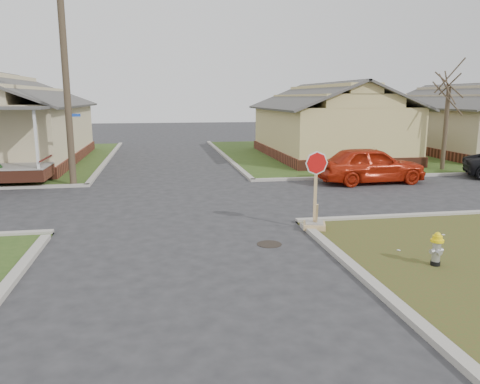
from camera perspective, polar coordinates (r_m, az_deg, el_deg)
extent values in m
plane|color=#28282B|center=(12.36, -6.99, -6.18)|extent=(120.00, 120.00, 0.00)
cube|color=#304A1A|center=(37.52, 27.20, 4.53)|extent=(37.00, 19.00, 0.05)
cylinder|color=black|center=(12.18, 3.59, -6.36)|extent=(0.64, 0.64, 0.01)
cube|color=brown|center=(30.36, 10.53, 4.78)|extent=(7.20, 11.20, 0.60)
cube|color=#CFBA79|center=(30.22, 10.64, 7.79)|extent=(7.00, 11.00, 2.60)
cube|color=brown|center=(35.11, 26.08, 4.69)|extent=(7.20, 11.20, 0.60)
cube|color=tan|center=(34.99, 26.31, 7.29)|extent=(7.00, 11.00, 2.60)
cylinder|color=#423426|center=(21.01, -20.46, 12.86)|extent=(0.28, 0.28, 9.00)
cylinder|color=#423426|center=(26.39, 23.76, 7.07)|extent=(0.22, 0.22, 4.20)
cylinder|color=black|center=(11.42, 22.71, -8.00)|extent=(0.21, 0.21, 0.10)
cylinder|color=#B2B2B7|center=(11.33, 22.81, -6.73)|extent=(0.18, 0.18, 0.44)
sphere|color=#B2B2B7|center=(11.27, 22.90, -5.67)|extent=(0.18, 0.18, 0.18)
cylinder|color=yellow|center=(11.26, 22.91, -5.48)|extent=(0.29, 0.29, 0.06)
cylinder|color=yellow|center=(11.24, 22.94, -5.15)|extent=(0.21, 0.21, 0.10)
sphere|color=yellow|center=(11.23, 22.96, -4.87)|extent=(0.14, 0.14, 0.14)
cube|color=tan|center=(13.58, 9.04, -4.07)|extent=(0.62, 0.62, 0.15)
cube|color=gray|center=(13.56, 9.06, -3.69)|extent=(0.50, 0.50, 0.04)
cube|color=tan|center=(13.34, 9.19, 0.35)|extent=(0.09, 0.04, 2.09)
cylinder|color=#B20B0B|center=(13.18, 9.35, 3.50)|extent=(0.56, 0.24, 0.60)
cylinder|color=silver|center=(13.19, 9.33, 3.51)|extent=(0.63, 0.27, 0.68)
imported|color=#B3220C|center=(21.47, 15.61, 3.22)|extent=(4.82, 2.10, 1.62)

